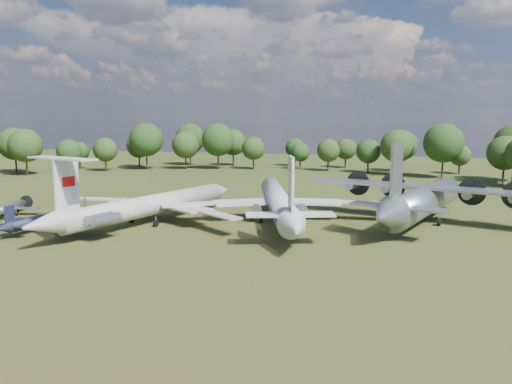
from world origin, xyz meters
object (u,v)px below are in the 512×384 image
(tu104_jet, at_px, (278,206))
(an12_transport, at_px, (424,205))
(person_on_il62, at_px, (85,200))
(small_prop_west, at_px, (37,223))
(il62_airliner, at_px, (151,209))
(small_prop_northwest, at_px, (10,209))

(tu104_jet, relative_size, an12_transport, 1.14)
(person_on_il62, bearing_deg, small_prop_west, 20.02)
(il62_airliner, height_order, person_on_il62, person_on_il62)
(an12_transport, distance_m, small_prop_northwest, 67.66)
(an12_transport, xyz_separation_m, person_on_il62, (-44.38, -23.22, 2.51))
(an12_transport, xyz_separation_m, small_prop_west, (-54.08, -20.87, -1.68))
(small_prop_northwest, bearing_deg, il62_airliner, -12.25)
(il62_airliner, distance_m, an12_transport, 42.34)
(small_prop_northwest, distance_m, person_on_il62, 25.09)
(il62_airliner, height_order, tu104_jet, tu104_jet)
(small_prop_west, bearing_deg, tu104_jet, 29.44)
(small_prop_northwest, bearing_deg, small_prop_west, -48.62)
(small_prop_west, height_order, small_prop_northwest, small_prop_west)
(tu104_jet, distance_m, small_prop_west, 35.83)
(an12_transport, relative_size, person_on_il62, 22.82)
(il62_airliner, relative_size, tu104_jet, 0.91)
(tu104_jet, height_order, small_prop_west, tu104_jet)
(tu104_jet, height_order, small_prop_northwest, tu104_jet)
(tu104_jet, height_order, an12_transport, an12_transport)
(il62_airliner, relative_size, small_prop_northwest, 3.31)
(small_prop_west, distance_m, person_on_il62, 10.82)
(an12_transport, bearing_deg, small_prop_northwest, -151.54)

